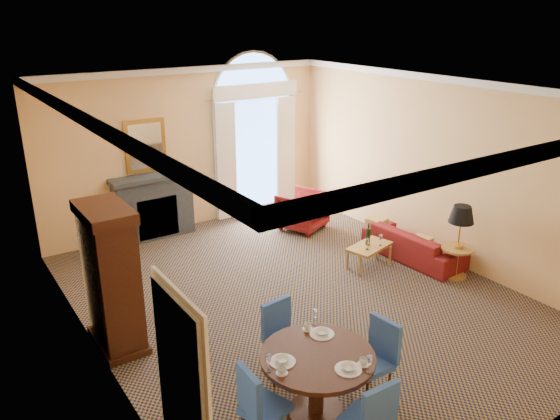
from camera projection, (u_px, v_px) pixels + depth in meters
ground at (298, 297)px, 8.50m from camera, size 7.50×7.50×0.00m
room_envelope at (272, 131)px, 8.14m from camera, size 6.04×7.52×3.45m
armoire at (112, 280)px, 7.01m from camera, size 0.56×1.00×1.95m
dining_table at (317, 371)px, 5.84m from camera, size 1.24×1.24×0.98m
dining_chair_north at (280, 334)px, 6.57m from camera, size 0.53×0.53×0.95m
dining_chair_south at (371, 417)px, 5.23m from camera, size 0.53×0.53×0.95m
dining_chair_east at (377, 353)px, 6.21m from camera, size 0.47×0.45×0.95m
dining_chair_west at (258, 403)px, 5.42m from camera, size 0.54×0.54×0.95m
sofa at (413, 244)px, 9.75m from camera, size 0.84×1.91×0.55m
armchair at (302, 211)px, 11.05m from camera, size 1.09×1.11×0.78m
coffee_table at (370, 246)px, 9.36m from camera, size 0.90×0.64×0.80m
side_table at (460, 232)px, 8.89m from camera, size 0.53×0.53×1.23m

